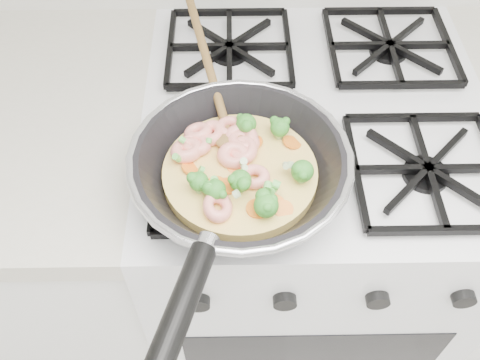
{
  "coord_description": "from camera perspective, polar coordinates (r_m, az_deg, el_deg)",
  "views": [
    {
      "loc": [
        -0.14,
        1.05,
        1.53
      ],
      "look_at": [
        -0.14,
        1.52,
        0.93
      ],
      "focal_mm": 39.48,
      "sensor_mm": 36.0,
      "label": 1
    }
  ],
  "objects": [
    {
      "name": "skillet",
      "position": [
        0.75,
        -0.17,
        1.25
      ],
      "size": [
        0.32,
        0.65,
        0.11
      ],
      "rotation": [
        0.0,
        0.0,
        -0.4
      ],
      "color": "black",
      "rests_on": "stove"
    },
    {
      "name": "stove",
      "position": [
        1.26,
        6.06,
        -6.88
      ],
      "size": [
        0.6,
        0.6,
        0.92
      ],
      "color": "white",
      "rests_on": "ground"
    }
  ]
}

